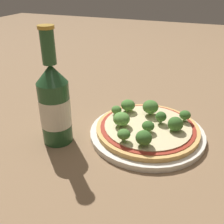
# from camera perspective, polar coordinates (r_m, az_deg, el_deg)

# --- Properties ---
(ground_plane) EXTENTS (3.00, 3.00, 0.00)m
(ground_plane) POSITION_cam_1_polar(r_m,az_deg,el_deg) (0.57, 5.86, -4.74)
(ground_plane) COLOR #846647
(plate) EXTENTS (0.24, 0.24, 0.01)m
(plate) POSITION_cam_1_polar(r_m,az_deg,el_deg) (0.57, 7.56, -4.65)
(plate) COLOR silver
(plate) RESTS_ON ground_plane
(pizza) EXTENTS (0.22, 0.22, 0.01)m
(pizza) POSITION_cam_1_polar(r_m,az_deg,el_deg) (0.56, 7.70, -3.53)
(pizza) COLOR tan
(pizza) RESTS_ON plate
(broccoli_floret_0) EXTENTS (0.03, 0.03, 0.03)m
(broccoli_floret_0) POSITION_cam_1_polar(r_m,az_deg,el_deg) (0.48, 6.93, -5.61)
(broccoli_floret_0) COLOR #6B8E51
(broccoli_floret_0) RESTS_ON pizza
(broccoli_floret_1) EXTENTS (0.03, 0.03, 0.03)m
(broccoli_floret_1) POSITION_cam_1_polar(r_m,az_deg,el_deg) (0.49, 2.58, -4.90)
(broccoli_floret_1) COLOR #6B8E51
(broccoli_floret_1) RESTS_ON pizza
(broccoli_floret_2) EXTENTS (0.02, 0.02, 0.03)m
(broccoli_floret_2) POSITION_cam_1_polar(r_m,az_deg,el_deg) (0.56, 10.60, -1.03)
(broccoli_floret_2) COLOR #6B8E51
(broccoli_floret_2) RESTS_ON pizza
(broccoli_floret_3) EXTENTS (0.03, 0.03, 0.03)m
(broccoli_floret_3) POSITION_cam_1_polar(r_m,az_deg,el_deg) (0.54, 2.07, -1.53)
(broccoli_floret_3) COLOR #6B8E51
(broccoli_floret_3) RESTS_ON pizza
(broccoli_floret_4) EXTENTS (0.02, 0.02, 0.02)m
(broccoli_floret_4) POSITION_cam_1_polar(r_m,az_deg,el_deg) (0.58, 15.61, -0.66)
(broccoli_floret_4) COLOR #6B8E51
(broccoli_floret_4) RESTS_ON pizza
(broccoli_floret_5) EXTENTS (0.03, 0.03, 0.03)m
(broccoli_floret_5) POSITION_cam_1_polar(r_m,az_deg,el_deg) (0.54, 13.72, -2.34)
(broccoli_floret_5) COLOR #6B8E51
(broccoli_floret_5) RESTS_ON pizza
(broccoli_floret_6) EXTENTS (0.04, 0.04, 0.03)m
(broccoli_floret_6) POSITION_cam_1_polar(r_m,az_deg,el_deg) (0.59, 8.38, 1.11)
(broccoli_floret_6) COLOR #6B8E51
(broccoli_floret_6) RESTS_ON pizza
(broccoli_floret_7) EXTENTS (0.02, 0.02, 0.02)m
(broccoli_floret_7) POSITION_cam_1_polar(r_m,az_deg,el_deg) (0.59, 0.98, 0.44)
(broccoli_floret_7) COLOR #6B8E51
(broccoli_floret_7) RESTS_ON pizza
(broccoli_floret_8) EXTENTS (0.03, 0.03, 0.03)m
(broccoli_floret_8) POSITION_cam_1_polar(r_m,az_deg,el_deg) (0.60, 3.50, 1.50)
(broccoli_floret_8) COLOR #6B8E51
(broccoli_floret_8) RESTS_ON pizza
(broccoli_floret_9) EXTENTS (0.02, 0.02, 0.02)m
(broccoli_floret_9) POSITION_cam_1_polar(r_m,az_deg,el_deg) (0.53, 7.88, -3.06)
(broccoli_floret_9) COLOR #6B8E51
(broccoli_floret_9) RESTS_ON pizza
(beer_bottle) EXTENTS (0.06, 0.06, 0.23)m
(beer_bottle) POSITION_cam_1_polar(r_m,az_deg,el_deg) (0.52, -12.41, 1.78)
(beer_bottle) COLOR #234C28
(beer_bottle) RESTS_ON ground_plane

